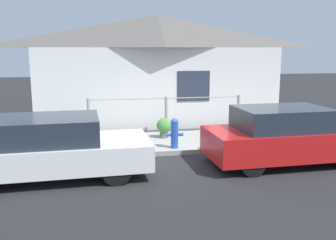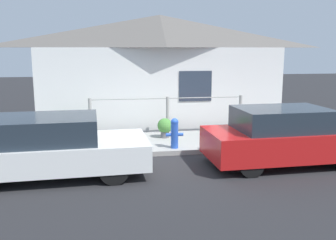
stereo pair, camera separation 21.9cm
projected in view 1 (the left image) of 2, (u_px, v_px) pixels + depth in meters
ground_plane at (181, 155)px, 9.86m from camera, size 60.00×60.00×0.00m
sidewalk at (172, 142)px, 10.97m from camera, size 24.00×2.32×0.13m
house at (158, 38)px, 12.91m from camera, size 8.65×2.23×3.92m
fence at (166, 113)px, 11.81m from camera, size 4.90×0.10×1.16m
car_left at (51, 147)px, 8.06m from camera, size 4.20×1.96×1.33m
car_right at (285, 136)px, 9.03m from camera, size 3.90×1.78×1.39m
fire_hydrant at (175, 132)px, 10.01m from camera, size 0.47×0.21×0.82m
potted_plant_near_hydrant at (164, 127)px, 11.21m from camera, size 0.45×0.45×0.59m
potted_plant_by_fence at (65, 126)px, 11.13m from camera, size 0.49×0.49×0.64m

